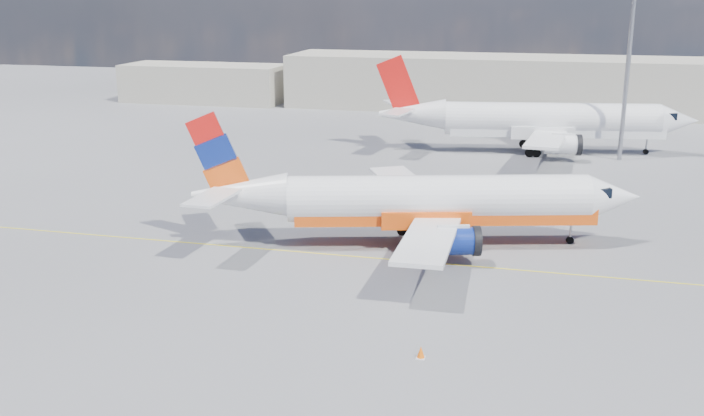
# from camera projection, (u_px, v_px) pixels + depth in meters

# --- Properties ---
(ground) EXTENTS (240.00, 240.00, 0.00)m
(ground) POSITION_uv_depth(u_px,v_px,m) (383.00, 275.00, 50.70)
(ground) COLOR #5A5A5F
(ground) RESTS_ON ground
(taxi_line) EXTENTS (70.00, 0.15, 0.01)m
(taxi_line) POSITION_uv_depth(u_px,v_px,m) (392.00, 260.00, 53.50)
(taxi_line) COLOR yellow
(taxi_line) RESTS_ON ground
(terminal_main) EXTENTS (70.00, 14.00, 8.00)m
(terminal_main) POSITION_uv_depth(u_px,v_px,m) (518.00, 84.00, 118.49)
(terminal_main) COLOR #AAA593
(terminal_main) RESTS_ON ground
(terminal_annex) EXTENTS (26.00, 10.00, 6.00)m
(terminal_annex) POSITION_uv_depth(u_px,v_px,m) (205.00, 83.00, 127.68)
(terminal_annex) COLOR #AAA593
(terminal_annex) RESTS_ON ground
(main_jet) EXTENTS (32.45, 24.76, 9.81)m
(main_jet) POSITION_uv_depth(u_px,v_px,m) (424.00, 201.00, 55.71)
(main_jet) COLOR white
(main_jet) RESTS_ON ground
(second_jet) EXTENTS (35.75, 27.80, 10.80)m
(second_jet) POSITION_uv_depth(u_px,v_px,m) (541.00, 121.00, 87.46)
(second_jet) COLOR white
(second_jet) RESTS_ON ground
(traffic_cone) EXTENTS (0.46, 0.46, 0.64)m
(traffic_cone) POSITION_uv_depth(u_px,v_px,m) (421.00, 352.00, 39.17)
(traffic_cone) COLOR white
(traffic_cone) RESTS_ON ground
(floodlight_mast) EXTENTS (1.62, 1.62, 22.13)m
(floodlight_mast) POSITION_uv_depth(u_px,v_px,m) (631.00, 35.00, 80.96)
(floodlight_mast) COLOR #919299
(floodlight_mast) RESTS_ON ground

